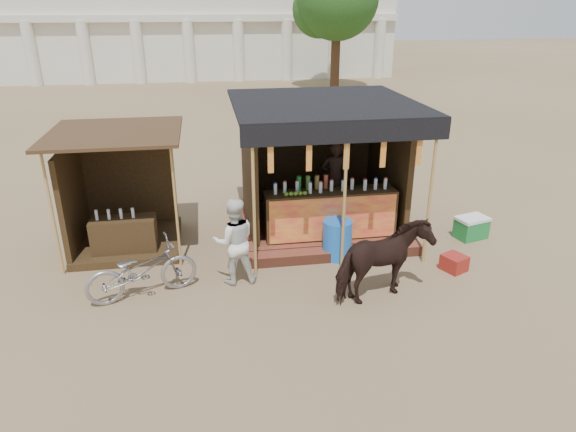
% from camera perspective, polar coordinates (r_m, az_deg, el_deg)
% --- Properties ---
extents(ground, '(120.00, 120.00, 0.00)m').
position_cam_1_polar(ground, '(8.15, 1.86, -11.49)').
color(ground, '#846B4C').
rests_on(ground, ground).
extents(main_stall, '(3.60, 3.61, 2.78)m').
position_cam_1_polar(main_stall, '(10.84, 3.81, 3.51)').
color(main_stall, brown).
rests_on(main_stall, ground).
extents(secondary_stall, '(2.40, 2.40, 2.38)m').
position_cam_1_polar(secondary_stall, '(10.68, -18.52, 1.04)').
color(secondary_stall, '#3C2A16').
rests_on(secondary_stall, ground).
extents(cow, '(1.76, 1.25, 1.36)m').
position_cam_1_polar(cow, '(8.49, 10.53, -5.08)').
color(cow, black).
rests_on(cow, ground).
extents(motorbike, '(1.94, 1.15, 0.96)m').
position_cam_1_polar(motorbike, '(8.85, -15.95, -5.83)').
color(motorbike, '#929199').
rests_on(motorbike, ground).
extents(bystander, '(0.79, 0.64, 1.56)m').
position_cam_1_polar(bystander, '(8.86, -6.00, -2.83)').
color(bystander, silver).
rests_on(bystander, ground).
extents(blue_barrel, '(0.65, 0.65, 0.76)m').
position_cam_1_polar(blue_barrel, '(9.86, 5.47, -2.60)').
color(blue_barrel, blue).
rests_on(blue_barrel, ground).
extents(red_crate, '(0.51, 0.52, 0.29)m').
position_cam_1_polar(red_crate, '(9.95, 17.97, -4.97)').
color(red_crate, maroon).
rests_on(red_crate, ground).
extents(cooler, '(0.73, 0.59, 0.46)m').
position_cam_1_polar(cooler, '(11.36, 19.69, -1.20)').
color(cooler, '#1B7934').
rests_on(cooler, ground).
extents(background_building, '(26.00, 7.45, 8.18)m').
position_cam_1_polar(background_building, '(36.56, -11.13, 21.36)').
color(background_building, silver).
rests_on(background_building, ground).
extents(tree, '(4.50, 4.40, 7.00)m').
position_cam_1_polar(tree, '(29.63, 5.04, 22.71)').
color(tree, '#382314').
rests_on(tree, ground).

